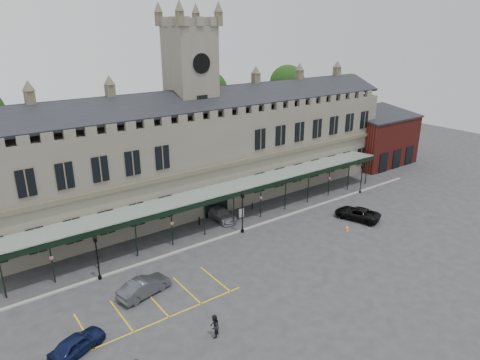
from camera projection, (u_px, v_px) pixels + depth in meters
ground at (274, 250)px, 44.57m from camera, size 140.00×140.00×0.00m
station_building at (194, 156)px, 54.46m from camera, size 60.00×10.36×17.30m
clock_tower at (192, 103)px, 52.29m from camera, size 5.60×5.60×24.80m
canopy at (233, 206)px, 49.42m from camera, size 50.00×4.10×4.30m
brick_annex at (378, 139)px, 72.00m from camera, size 12.40×8.36×9.23m
kerb at (243, 230)px, 48.72m from camera, size 60.00×0.40×0.12m
parking_markings at (158, 305)px, 35.61m from camera, size 16.00×6.00×0.01m
tree_behind_mid at (208, 92)px, 63.68m from camera, size 6.00×6.00×16.00m
tree_behind_right at (287, 84)px, 72.62m from camera, size 6.00×6.00×16.00m
lamp_post_left at (97, 253)px, 38.47m from camera, size 0.43×0.43×4.53m
lamp_post_mid at (242, 208)px, 47.39m from camera, size 0.47×0.47×4.95m
lamp_post_right at (362, 176)px, 59.09m from camera, size 0.40×0.40×4.23m
traffic_cone at (347, 228)px, 48.61m from camera, size 0.39×0.39×0.62m
sign_board at (241, 213)px, 52.00m from camera, size 0.66×0.16×1.14m
bollard_left at (199, 221)px, 50.00m from camera, size 0.17×0.17×0.96m
bollard_right at (252, 206)px, 54.45m from camera, size 0.15×0.15×0.86m
car_left_a at (77, 343)px, 30.32m from camera, size 4.49×3.10×1.42m
car_left_b at (144, 287)px, 36.83m from camera, size 5.01×2.66×1.57m
car_taxi at (220, 214)px, 51.36m from camera, size 2.10×5.00×1.44m
car_van at (357, 213)px, 51.46m from camera, size 4.01×5.85×1.49m
person_b at (214, 326)px, 31.73m from camera, size 1.14×1.12×1.86m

